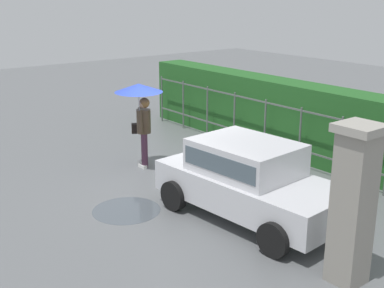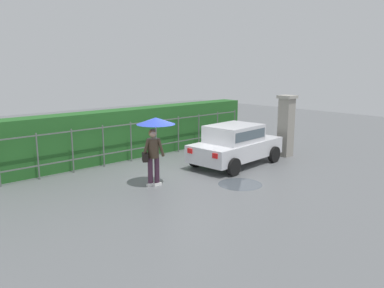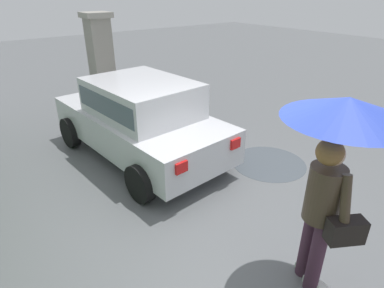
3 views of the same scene
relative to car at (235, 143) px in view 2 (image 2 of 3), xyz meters
The scene contains 7 objects.
ground_plane 2.42m from the car, behind, with size 40.00×40.00×0.00m, color slate.
car is the anchor object (origin of this frame).
pedestrian 3.75m from the car, behind, with size 1.14×1.14×2.08m.
gate_pillar 2.61m from the car, ahead, with size 0.60×0.60×2.42m.
fence_section 3.54m from the car, 122.29° to the left, with size 10.58×0.05×1.50m.
hedge_row 4.15m from the car, 117.11° to the left, with size 11.53×0.90×1.90m, color #235B23.
puddle_near 2.51m from the car, 134.85° to the right, with size 1.35×1.35×0.00m, color #4C545B.
Camera 2 is at (-8.27, -9.43, 3.60)m, focal length 36.61 mm.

